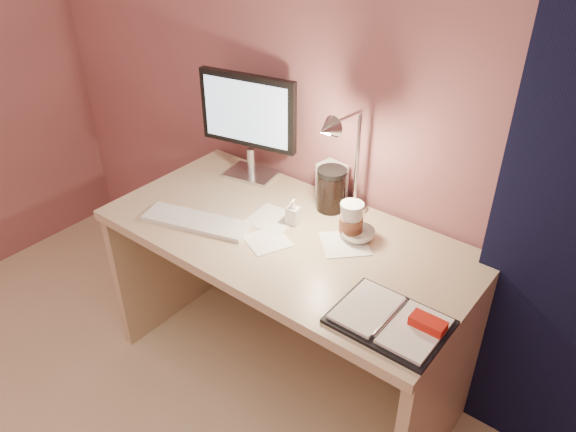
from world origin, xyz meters
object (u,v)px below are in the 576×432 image
Objects in this scene: coffee_cup at (351,221)px; bowl at (358,234)px; keyboard at (197,221)px; desk_lamp at (345,158)px; monitor at (249,117)px; lotion_bottle at (293,212)px; product_box at (332,182)px; desk at (299,272)px; dark_jar at (331,192)px; planner at (393,321)px.

coffee_cup is 0.06m from bowl.
keyboard is 0.95× the size of desk_lamp.
monitor reaches higher than lotion_bottle.
desk_lamp is (0.13, -0.12, 0.20)m from product_box.
desk is 8.95× the size of dark_jar.
keyboard is at bearing -89.50° from monitor.
monitor reaches higher than product_box.
desk_lamp is at bearing 39.94° from lotion_bottle.
monitor is 1.09× the size of keyboard.
keyboard is (0.09, -0.41, -0.26)m from monitor.
product_box is (-0.04, 0.07, -0.00)m from dark_jar.
monitor is at bearing 155.19° from planner.
desk is at bearing -164.89° from bowl.
coffee_cup reaches higher than desk.
planner is (0.86, -0.02, 0.00)m from keyboard.
planner is 2.14× the size of dark_jar.
coffee_cup is at bearing 16.40° from desk.
desk_lamp is (0.14, 0.12, 0.22)m from lotion_bottle.
dark_jar is (-0.52, 0.42, 0.07)m from planner.
keyboard is 3.40× the size of bowl.
monitor reaches higher than desk.
desk_lamp reaches higher than desk.
product_box reaches higher than planner.
lotion_bottle is at bearing -164.94° from coffee_cup.
desk is at bearing 5.78° from lotion_bottle.
coffee_cup is at bearing 13.15° from keyboard.
bowl is at bearing 12.02° from keyboard.
monitor reaches higher than planner.
coffee_cup reaches higher than bowl.
desk_lamp is at bearing 45.75° from desk.
product_box is (-0.56, 0.49, 0.06)m from planner.
lotion_bottle reaches higher than planner.
bowl is 0.26m from lotion_bottle.
dark_jar is at bearing 145.69° from coffee_cup.
keyboard is (-0.31, -0.23, 0.23)m from desk.
monitor is 1.36× the size of planner.
desk_lamp reaches higher than bowl.
bowl is 1.21× the size of lotion_bottle.
coffee_cup is (0.19, 0.06, 0.29)m from desk.
keyboard is at bearing -150.21° from coffee_cup.
desk is 3.07× the size of monitor.
desk_lamp reaches higher than keyboard.
dark_jar is (-0.20, 0.11, 0.06)m from bowl.
keyboard is at bearing -141.15° from lotion_bottle.
bowl is at bearing 14.07° from lotion_bottle.
planner is at bearing -41.35° from coffee_cup.
coffee_cup is 0.23m from desk_lamp.
planner is 0.47m from coffee_cup.
keyboard is at bearing -151.34° from bowl.
desk is at bearing -35.70° from monitor.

